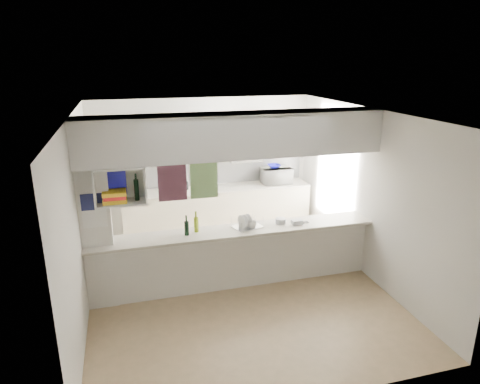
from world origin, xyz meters
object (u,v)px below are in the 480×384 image
object	(u,v)px
wine_bottles	(192,226)
microwave	(276,176)
bowl	(274,166)
dish_rack	(247,222)

from	to	relation	value
wine_bottles	microwave	bearing A→B (deg)	45.47
bowl	wine_bottles	size ratio (longest dim) A/B	0.82
microwave	wine_bottles	size ratio (longest dim) A/B	1.86
microwave	wine_bottles	world-z (taller)	microwave
wine_bottles	bowl	bearing A→B (deg)	46.36
bowl	wine_bottles	distance (m)	2.88
microwave	dish_rack	size ratio (longest dim) A/B	1.22
wine_bottles	dish_rack	bearing A→B (deg)	0.62
microwave	bowl	bearing A→B (deg)	-15.78
dish_rack	wine_bottles	distance (m)	0.82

